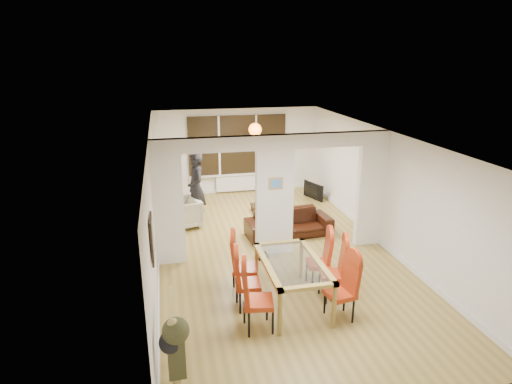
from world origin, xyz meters
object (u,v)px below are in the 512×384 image
object	(u,v)px
bottle	(263,199)
dining_chair_rb	(333,271)
television	(311,191)
bowl	(269,203)
coffee_table	(268,208)
dining_chair_lb	(248,280)
dining_chair_rc	(319,260)
dining_table	(292,282)
dining_chair_lc	(245,264)
dining_chair_ra	(340,289)
armchair	(184,213)
dining_chair_la	(258,297)
person	(196,188)
sofa	(289,223)

from	to	relation	value
bottle	dining_chair_rb	bearing A→B (deg)	-87.87
television	bowl	distance (m)	1.68
coffee_table	bowl	distance (m)	0.14
dining_chair_lb	dining_chair_rc	xyz separation A→B (m)	(1.42, 0.44, -0.00)
television	coffee_table	xyz separation A→B (m)	(-1.52, -0.75, -0.14)
dining_table	dining_chair_lb	distance (m)	0.77
dining_chair_lc	dining_chair_rc	xyz separation A→B (m)	(1.37, -0.07, -0.04)
dining_chair_lc	dining_chair_ra	world-z (taller)	dining_chair_lc
armchair	dining_chair_rc	bearing A→B (deg)	21.12
dining_chair_rc	bowl	distance (m)	4.04
dining_chair_ra	television	distance (m)	6.09
dining_chair_la	television	size ratio (longest dim) A/B	1.32
dining_table	dining_chair_lb	size ratio (longest dim) A/B	1.67
dining_chair_la	dining_chair_lb	xyz separation A→B (m)	(-0.04, 0.63, -0.05)
armchair	dining_table	bearing A→B (deg)	9.93
dining_chair_lb	bowl	world-z (taller)	dining_chair_lb
dining_chair_rb	television	world-z (taller)	dining_chair_rb
dining_chair_la	person	bearing A→B (deg)	106.61
dining_chair_lc	dining_chair_ra	size ratio (longest dim) A/B	1.03
dining_chair_la	television	world-z (taller)	dining_chair_la
dining_chair_rc	bottle	bearing A→B (deg)	100.93
dining_chair_la	bowl	distance (m)	5.31
dining_table	sofa	size ratio (longest dim) A/B	0.85
dining_chair_lb	television	bearing A→B (deg)	66.05
dining_chair_la	person	distance (m)	4.75
dining_chair_rb	person	size ratio (longest dim) A/B	0.58
dining_chair_rb	person	world-z (taller)	person
sofa	dining_table	bearing A→B (deg)	-110.35
dining_chair_ra	dining_table	bearing A→B (deg)	127.71
dining_table	dining_chair_ra	bearing A→B (deg)	-42.75
person	dining_chair_rc	bearing A→B (deg)	17.01
dining_chair_lb	dining_chair_lc	bearing A→B (deg)	90.06
dining_chair_la	dining_chair_rc	world-z (taller)	dining_chair_la
armchair	bottle	xyz separation A→B (m)	(2.20, 0.67, -0.01)
dining_chair_ra	person	world-z (taller)	person
dining_chair_ra	dining_chair_lb	bearing A→B (deg)	145.87
sofa	dining_chair_ra	bearing A→B (deg)	-97.62
dining_chair_la	sofa	xyz separation A→B (m)	(1.52, 3.45, -0.27)
dining_chair_lc	armchair	distance (m)	3.51
dining_chair_lc	sofa	size ratio (longest dim) A/B	0.54
sofa	person	size ratio (longest dim) A/B	1.10
dining_chair_la	dining_chair_lc	bearing A→B (deg)	99.36
dining_chair_lb	armchair	xyz separation A→B (m)	(-0.85, 3.90, -0.16)
dining_chair_lc	coffee_table	distance (m)	4.24
dining_table	dining_chair_rb	size ratio (longest dim) A/B	1.63
dining_chair_lc	dining_chair_rb	distance (m)	1.56
dining_chair_la	sofa	world-z (taller)	dining_chair_la
dining_chair_la	dining_chair_rc	size ratio (longest dim) A/B	1.10
sofa	bottle	distance (m)	1.76
dining_table	dining_chair_rc	world-z (taller)	dining_chair_rc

